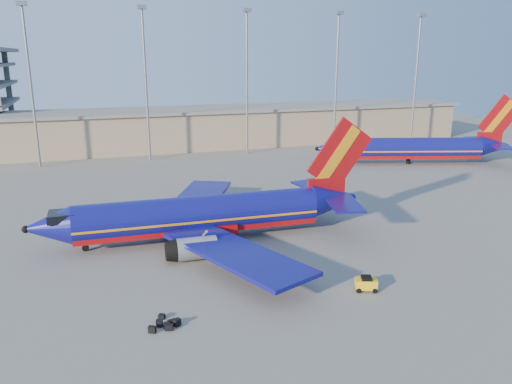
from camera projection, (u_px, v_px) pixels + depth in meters
ground at (243, 233)px, 57.40m from camera, size 220.00×220.00×0.00m
terminal_building at (210, 127)px, 112.38m from camera, size 122.00×16.00×8.50m
light_mast_row at (198, 67)px, 96.38m from camera, size 101.60×1.60×28.65m
aircraft_main at (207, 215)px, 54.94m from camera, size 38.45×36.98×13.02m
aircraft_second at (414, 148)px, 93.63m from camera, size 37.12×18.98×12.93m
baggage_tug at (366, 283)px, 43.13m from camera, size 2.10×1.67×1.32m
luggage_pile at (166, 324)px, 37.45m from camera, size 2.55×2.44×0.54m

